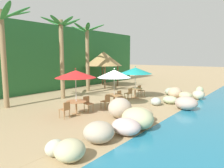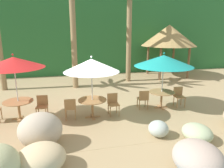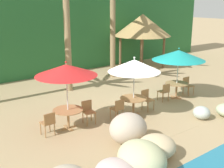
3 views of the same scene
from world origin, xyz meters
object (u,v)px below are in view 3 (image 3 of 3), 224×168
chair_white_seaward (147,98)px  palapa_hut (143,25)px  chair_red_seaward (88,110)px  umbrella_teal (179,55)px  palm_tree_third (113,9)px  chair_white_inland (118,108)px  umbrella_red (66,70)px  dining_table_white (134,101)px  dining_table_teal (177,86)px  palm_tree_second (67,11)px  chair_red_inland (48,122)px  umbrella_white (134,66)px  chair_teal_seaward (187,84)px  dining_table_red (68,113)px  chair_teal_inland (165,91)px

chair_white_seaward → palapa_hut: size_ratio=0.22×
chair_red_seaward → umbrella_teal: umbrella_teal is taller
palm_tree_third → chair_white_inland: bearing=-126.1°
palapa_hut → umbrella_teal: bearing=-119.1°
palapa_hut → chair_red_seaward: bearing=-145.0°
umbrella_red → dining_table_white: (2.76, -0.48, -1.60)m
umbrella_red → dining_table_teal: size_ratio=2.30×
chair_red_seaward → chair_white_inland: bearing=-26.1°
umbrella_teal → palm_tree_third: bearing=89.2°
umbrella_red → dining_table_white: umbrella_red is taller
umbrella_teal → palm_tree_second: palm_tree_second is taller
chair_red_inland → palm_tree_third: 9.17m
chair_white_inland → umbrella_white: bearing=3.4°
umbrella_white → chair_white_seaward: size_ratio=2.79×
umbrella_white → chair_teal_seaward: size_ratio=2.79×
dining_table_red → umbrella_teal: bearing=-1.2°
umbrella_white → chair_teal_inland: 2.75m
chair_red_inland → chair_white_seaward: size_ratio=1.00×
chair_white_seaward → chair_teal_seaward: size_ratio=1.00×
umbrella_white → palm_tree_second: (-0.35, 4.59, 1.98)m
dining_table_red → chair_red_seaward: size_ratio=1.26×
chair_white_inland → palm_tree_third: 7.66m
dining_table_teal → chair_white_seaward: bearing=-173.6°
umbrella_teal → chair_teal_seaward: size_ratio=2.84×
chair_teal_inland → palapa_hut: (4.16, 5.94, 2.40)m
chair_teal_inland → chair_red_inland: bearing=179.9°
chair_white_seaward → chair_teal_seaward: (3.10, 0.28, 0.00)m
palm_tree_third → umbrella_teal: bearing=-90.8°
chair_white_inland → umbrella_teal: (3.94, 0.41, 1.58)m
dining_table_white → chair_white_inland: (-0.85, -0.05, -0.10)m
umbrella_teal → palm_tree_second: bearing=129.1°
chair_red_seaward → umbrella_teal: 5.25m
umbrella_red → dining_table_white: bearing=-9.8°
chair_red_seaward → dining_table_white: 1.97m
umbrella_red → umbrella_teal: 5.86m
dining_table_red → dining_table_white: bearing=-9.8°
chair_teal_inland → dining_table_teal: bearing=0.7°
chair_red_seaward → chair_teal_seaward: size_ratio=1.00×
umbrella_white → dining_table_teal: 3.44m
dining_table_red → chair_red_seaward: (0.85, -0.01, -0.10)m
chair_red_inland → palm_tree_third: size_ratio=0.15×
umbrella_white → chair_white_seaward: (0.85, 0.10, -1.56)m
chair_red_inland → chair_red_seaward: bearing=3.7°
umbrella_teal → chair_red_seaward: bearing=178.7°
umbrella_teal → dining_table_teal: (0.00, -0.00, -1.48)m
umbrella_red → chair_teal_seaward: bearing=-0.8°
chair_white_seaward → palm_tree_third: size_ratio=0.15×
dining_table_red → umbrella_white: umbrella_white is taller
chair_white_seaward → dining_table_teal: size_ratio=0.79×
umbrella_white → palm_tree_second: bearing=94.3°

